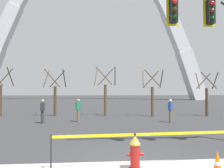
% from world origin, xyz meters
% --- Properties ---
extents(ground_plane, '(240.00, 240.00, 0.00)m').
position_xyz_m(ground_plane, '(0.00, 0.00, 0.00)').
color(ground_plane, '#333335').
extents(fire_hydrant, '(0.46, 0.48, 0.99)m').
position_xyz_m(fire_hydrant, '(0.10, -0.90, 0.47)').
color(fire_hydrant, '#5E0F0D').
rests_on(fire_hydrant, ground).
extents(caution_tape_barrier, '(5.38, 0.42, 0.99)m').
position_xyz_m(caution_tape_barrier, '(0.51, -0.62, 0.68)').
color(caution_tape_barrier, '#232326').
rests_on(caution_tape_barrier, ground).
extents(traffic_cone_by_hydrant, '(0.36, 0.36, 0.73)m').
position_xyz_m(traffic_cone_by_hydrant, '(1.90, -1.89, 0.36)').
color(traffic_cone_by_hydrant, black).
rests_on(traffic_cone_by_hydrant, ground).
extents(monument_arch, '(54.27, 3.23, 42.08)m').
position_xyz_m(monument_arch, '(0.00, 50.15, 18.48)').
color(monument_arch, silver).
rests_on(monument_arch, ground).
extents(tree_far_left, '(1.92, 1.93, 4.17)m').
position_xyz_m(tree_far_left, '(-8.64, 14.41, 1.85)').
color(tree_far_left, '#473323').
rests_on(tree_far_left, ground).
extents(tree_left_mid, '(1.85, 1.86, 3.99)m').
position_xyz_m(tree_left_mid, '(-4.02, 14.09, 1.77)').
color(tree_left_mid, '#473323').
rests_on(tree_left_mid, ground).
extents(tree_center_left, '(1.96, 1.97, 4.26)m').
position_xyz_m(tree_center_left, '(0.31, 14.12, 1.89)').
color(tree_center_left, brown).
rests_on(tree_center_left, ground).
extents(tree_center_right, '(1.81, 1.82, 3.91)m').
position_xyz_m(tree_center_right, '(4.17, 12.84, 1.74)').
color(tree_center_right, brown).
rests_on(tree_center_right, ground).
extents(tree_right_mid, '(1.74, 1.75, 3.76)m').
position_xyz_m(tree_right_mid, '(8.95, 12.88, 1.67)').
color(tree_right_mid, '#473323').
rests_on(tree_right_mid, ground).
extents(pedestrian_walking_left, '(0.39, 0.30, 1.59)m').
position_xyz_m(pedestrian_walking_left, '(-1.86, 9.79, 0.82)').
color(pedestrian_walking_left, brown).
rests_on(pedestrian_walking_left, ground).
extents(pedestrian_standing_center, '(0.28, 0.38, 1.59)m').
position_xyz_m(pedestrian_standing_center, '(-4.18, 9.22, 0.82)').
color(pedestrian_standing_center, '#38383D').
rests_on(pedestrian_standing_center, ground).
extents(pedestrian_walking_right, '(0.38, 0.38, 1.59)m').
position_xyz_m(pedestrian_walking_right, '(4.39, 8.86, 0.82)').
color(pedestrian_walking_right, brown).
rests_on(pedestrian_walking_right, ground).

